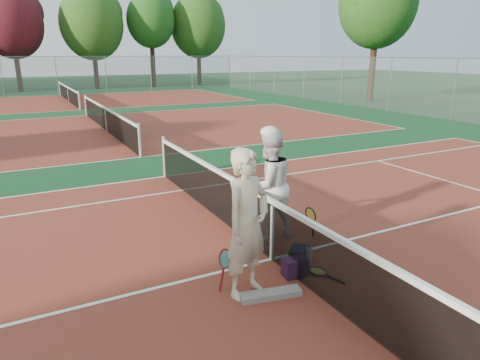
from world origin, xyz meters
name	(u,v)px	position (x,y,z in m)	size (l,w,h in m)	color
ground	(272,259)	(0.00, 0.00, 0.00)	(130.00, 130.00, 0.00)	#103B1C
court_main	(272,259)	(0.00, 0.00, 0.00)	(23.77, 10.97, 0.01)	maroon
court_far_a	(107,131)	(0.00, 13.50, 0.00)	(23.77, 10.97, 0.01)	maroon
court_far_b	(69,101)	(0.00, 27.00, 0.00)	(23.77, 10.97, 0.01)	maroon
net_main	(272,230)	(0.00, 0.00, 0.51)	(0.10, 10.98, 1.02)	black
net_far_a	(106,119)	(0.00, 13.50, 0.51)	(0.10, 10.98, 1.02)	black
net_far_b	(68,94)	(0.00, 27.00, 0.51)	(0.10, 10.98, 1.02)	black
fence_back	(57,75)	(0.00, 34.00, 1.50)	(32.00, 0.06, 3.00)	slate
player_a	(247,224)	(-0.84, -0.70, 1.03)	(0.75, 0.49, 2.06)	beige
player_b	(269,185)	(0.39, 0.77, 0.98)	(0.96, 0.75, 1.97)	silver
racket_red	(225,269)	(-1.05, -0.46, 0.30)	(0.17, 0.27, 0.59)	maroon
racket_black_held	(310,223)	(1.03, 0.38, 0.30)	(0.17, 0.27, 0.59)	black
racket_spare	(318,272)	(0.37, -0.73, 0.03)	(0.60, 0.27, 0.06)	black
sports_bag_navy	(298,256)	(0.30, -0.30, 0.13)	(0.33, 0.23, 0.26)	black
sports_bag_purple	(295,267)	(0.02, -0.62, 0.14)	(0.35, 0.24, 0.28)	black
net_cover_canvas	(271,295)	(-0.61, -0.96, 0.05)	(0.86, 0.20, 0.09)	slate
water_bottle	(309,256)	(0.41, -0.43, 0.15)	(0.09, 0.09, 0.30)	silver
tree_back_maroon	(11,24)	(-2.75, 37.43, 5.64)	(5.09, 5.09, 8.59)	#382314
tree_back_3	(92,24)	(3.76, 37.47, 5.81)	(5.64, 5.64, 9.07)	#382314
tree_back_4	(151,20)	(9.29, 37.54, 6.31)	(4.59, 4.59, 8.98)	#382314
tree_back_5	(198,26)	(14.40, 38.01, 5.95)	(5.64, 5.64, 9.22)	#382314
tree_right_1	(378,3)	(18.93, 17.55, 6.44)	(5.18, 5.18, 9.44)	#382314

